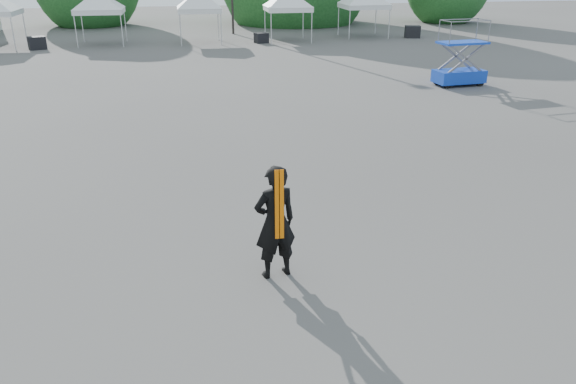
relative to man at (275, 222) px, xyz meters
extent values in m
plane|color=#474442|center=(-0.39, 2.38, -1.01)|extent=(120.00, 120.00, 0.00)
cylinder|color=#382314|center=(-8.39, 42.38, 0.13)|extent=(0.36, 0.36, 2.27)
cylinder|color=#382314|center=(8.61, 41.38, 0.39)|extent=(0.36, 0.36, 2.80)
cylinder|color=#382314|center=(21.61, 39.38, 0.04)|extent=(0.36, 0.36, 2.10)
cylinder|color=silver|center=(-11.07, 28.61, -0.01)|extent=(0.06, 0.06, 2.00)
cylinder|color=silver|center=(-11.07, 31.56, -0.01)|extent=(0.06, 0.06, 2.00)
cylinder|color=silver|center=(-7.53, 28.84, -0.01)|extent=(0.06, 0.06, 2.00)
cylinder|color=silver|center=(-4.80, 28.84, -0.01)|extent=(0.06, 0.06, 2.00)
cylinder|color=silver|center=(-7.53, 31.57, -0.01)|extent=(0.06, 0.06, 2.00)
cylinder|color=silver|center=(-4.80, 31.57, -0.01)|extent=(0.06, 0.06, 2.00)
cube|color=white|center=(-6.16, 30.21, 1.07)|extent=(2.93, 2.93, 0.30)
cylinder|color=silver|center=(-1.23, 28.58, -0.01)|extent=(0.06, 0.06, 2.00)
cylinder|color=silver|center=(1.31, 28.58, -0.01)|extent=(0.06, 0.06, 2.00)
cylinder|color=silver|center=(-1.23, 31.12, -0.01)|extent=(0.06, 0.06, 2.00)
cylinder|color=silver|center=(1.31, 31.12, -0.01)|extent=(0.06, 0.06, 2.00)
cube|color=white|center=(0.04, 29.85, 1.07)|extent=(2.74, 2.74, 0.30)
cylinder|color=silver|center=(4.49, 28.38, -0.01)|extent=(0.06, 0.06, 2.00)
cylinder|color=silver|center=(7.15, 28.38, -0.01)|extent=(0.06, 0.06, 2.00)
cylinder|color=silver|center=(4.49, 31.04, -0.01)|extent=(0.06, 0.06, 2.00)
cylinder|color=silver|center=(7.15, 31.04, -0.01)|extent=(0.06, 0.06, 2.00)
cube|color=white|center=(5.82, 29.71, 1.07)|extent=(2.87, 2.87, 0.30)
cylinder|color=silver|center=(10.04, 29.52, -0.01)|extent=(0.06, 0.06, 2.00)
cylinder|color=silver|center=(12.85, 29.52, -0.01)|extent=(0.06, 0.06, 2.00)
cylinder|color=silver|center=(10.04, 32.33, -0.01)|extent=(0.06, 0.06, 2.00)
cylinder|color=silver|center=(12.85, 32.33, -0.01)|extent=(0.06, 0.06, 2.00)
cube|color=white|center=(11.45, 30.93, 1.07)|extent=(3.01, 3.01, 0.30)
imported|color=black|center=(0.00, 0.00, 0.00)|extent=(0.83, 0.65, 2.02)
cube|color=orange|center=(0.00, -0.20, 0.40)|extent=(0.16, 0.03, 1.21)
cube|color=#0E2CB6|center=(10.45, 14.22, -0.61)|extent=(2.23, 1.29, 0.53)
cube|color=#0E2CB6|center=(10.45, 14.22, 0.80)|extent=(2.13, 1.23, 0.09)
cylinder|color=black|center=(9.71, 13.69, -0.85)|extent=(0.33, 0.17, 0.32)
cylinder|color=black|center=(11.29, 13.87, -0.85)|extent=(0.33, 0.17, 0.32)
cylinder|color=black|center=(9.61, 14.57, -0.85)|extent=(0.33, 0.17, 0.32)
cylinder|color=black|center=(11.20, 14.75, -0.85)|extent=(0.33, 0.17, 0.32)
cube|color=black|center=(-9.87, 28.86, -0.63)|extent=(1.19, 1.06, 0.76)
cube|color=black|center=(3.95, 29.14, -0.69)|extent=(0.97, 0.85, 0.64)
cube|color=black|center=(14.75, 29.87, -0.61)|extent=(1.20, 1.04, 0.80)
camera|label=1|loc=(-1.36, -8.35, 4.06)|focal=35.00mm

